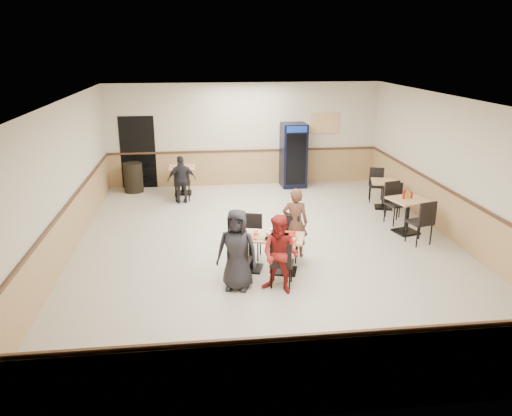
{
  "coord_description": "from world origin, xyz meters",
  "views": [
    {
      "loc": [
        -1.41,
        -9.53,
        4.01
      ],
      "look_at": [
        -0.32,
        -0.5,
        1.03
      ],
      "focal_mm": 35.0,
      "sensor_mm": 36.0,
      "label": 1
    }
  ],
  "objects": [
    {
      "name": "ground",
      "position": [
        0.0,
        0.0,
        0.0
      ],
      "size": [
        10.0,
        10.0,
        0.0
      ],
      "primitive_type": "plane",
      "color": "beige",
      "rests_on": "ground"
    },
    {
      "name": "room_shell",
      "position": [
        1.78,
        2.55,
        0.58
      ],
      "size": [
        10.0,
        10.0,
        10.0
      ],
      "color": "silver",
      "rests_on": "ground"
    },
    {
      "name": "main_table",
      "position": [
        -0.17,
        -1.12,
        0.46
      ],
      "size": [
        1.43,
        0.99,
        0.69
      ],
      "rotation": [
        0.0,
        0.0,
        -0.29
      ],
      "color": "black",
      "rests_on": "ground"
    },
    {
      "name": "main_chairs",
      "position": [
        -0.22,
        -1.11,
        0.44
      ],
      "size": [
        1.53,
        1.78,
        0.88
      ],
      "rotation": [
        0.0,
        0.0,
        -0.29
      ],
      "color": "black",
      "rests_on": "ground"
    },
    {
      "name": "diner_woman_left",
      "position": [
        -0.8,
        -1.75,
        0.71
      ],
      "size": [
        0.8,
        0.64,
        1.43
      ],
      "primitive_type": "imported",
      "rotation": [
        0.0,
        0.0,
        -0.29
      ],
      "color": "black",
      "rests_on": "ground"
    },
    {
      "name": "diner_woman_right",
      "position": [
        -0.09,
        -1.97,
        0.68
      ],
      "size": [
        0.84,
        0.79,
        1.36
      ],
      "primitive_type": "imported",
      "rotation": [
        0.0,
        0.0,
        -0.55
      ],
      "color": "maroon",
      "rests_on": "ground"
    },
    {
      "name": "diner_man_opposite",
      "position": [
        0.45,
        -0.49,
        0.7
      ],
      "size": [
        0.57,
        0.44,
        1.39
      ],
      "primitive_type": "imported",
      "rotation": [
        0.0,
        0.0,
        2.9
      ],
      "color": "brown",
      "rests_on": "ground"
    },
    {
      "name": "lone_diner",
      "position": [
        -1.83,
        3.32,
        0.64
      ],
      "size": [
        0.78,
        0.4,
        1.28
      ],
      "primitive_type": "imported",
      "rotation": [
        0.0,
        0.0,
        3.26
      ],
      "color": "black",
      "rests_on": "ground"
    },
    {
      "name": "tabletop_clutter",
      "position": [
        -0.18,
        -1.18,
        0.71
      ],
      "size": [
        1.17,
        0.7,
        0.12
      ],
      "rotation": [
        0.0,
        0.0,
        -0.29
      ],
      "color": "#AF180B",
      "rests_on": "main_table"
    },
    {
      "name": "side_table_near",
      "position": [
        3.18,
        0.47,
        0.52
      ],
      "size": [
        0.9,
        0.9,
        0.79
      ],
      "rotation": [
        0.0,
        0.0,
        0.27
      ],
      "color": "black",
      "rests_on": "ground"
    },
    {
      "name": "side_table_near_chair_south",
      "position": [
        3.18,
        -0.16,
        0.5
      ],
      "size": [
        0.57,
        0.57,
        1.0
      ],
      "primitive_type": null,
      "rotation": [
        0.0,
        0.0,
        3.41
      ],
      "color": "black",
      "rests_on": "ground"
    },
    {
      "name": "side_table_near_chair_north",
      "position": [
        3.18,
        1.1,
        0.5
      ],
      "size": [
        0.57,
        0.57,
        1.0
      ],
      "primitive_type": null,
      "rotation": [
        0.0,
        0.0,
        0.27
      ],
      "color": "black",
      "rests_on": "ground"
    },
    {
      "name": "side_table_far",
      "position": [
        3.33,
        2.26,
        0.48
      ],
      "size": [
        0.83,
        0.83,
        0.72
      ],
      "rotation": [
        0.0,
        0.0,
        -0.28
      ],
      "color": "black",
      "rests_on": "ground"
    },
    {
      "name": "side_table_far_chair_south",
      "position": [
        3.33,
        1.68,
        0.45
      ],
      "size": [
        0.52,
        0.52,
        0.91
      ],
      "primitive_type": null,
      "rotation": [
        0.0,
        0.0,
        2.86
      ],
      "color": "black",
      "rests_on": "ground"
    },
    {
      "name": "side_table_far_chair_north",
      "position": [
        3.33,
        2.83,
        0.45
      ],
      "size": [
        0.52,
        0.52,
        0.91
      ],
      "primitive_type": null,
      "rotation": [
        0.0,
        0.0,
        -0.28
      ],
      "color": "black",
      "rests_on": "ground"
    },
    {
      "name": "condiment_caddy",
      "position": [
        3.15,
        0.52,
        0.88
      ],
      "size": [
        0.23,
        0.06,
        0.2
      ],
      "color": "#A41B0B",
      "rests_on": "side_table_near"
    },
    {
      "name": "back_table",
      "position": [
        -1.83,
        4.2,
        0.52
      ],
      "size": [
        0.73,
        0.73,
        0.78
      ],
      "rotation": [
        0.0,
        0.0,
        -0.01
      ],
      "color": "black",
      "rests_on": "ground"
    },
    {
      "name": "back_table_chair_lone",
      "position": [
        -1.83,
        3.58,
        0.49
      ],
      "size": [
        0.46,
        0.46,
        0.98
      ],
      "primitive_type": null,
      "rotation": [
        0.0,
        0.0,
        3.13
      ],
      "color": "black",
      "rests_on": "ground"
    },
    {
      "name": "pepsi_cooler",
      "position": [
        1.4,
        4.59,
        0.94
      ],
      "size": [
        0.73,
        0.74,
        1.87
      ],
      "rotation": [
        0.0,
        0.0,
        0.03
      ],
      "color": "black",
      "rests_on": "ground"
    },
    {
      "name": "trash_bin",
      "position": [
        -3.23,
        4.55,
        0.42
      ],
      "size": [
        0.53,
        0.53,
        0.84
      ],
      "primitive_type": "cylinder",
      "color": "black",
      "rests_on": "ground"
    }
  ]
}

